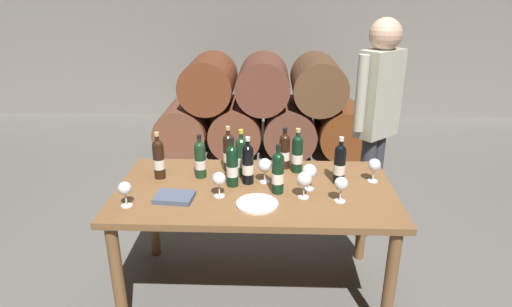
% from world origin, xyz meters
% --- Properties ---
extents(ground_plane, '(14.00, 14.00, 0.00)m').
position_xyz_m(ground_plane, '(0.00, 0.00, 0.00)').
color(ground_plane, '#66635E').
extents(cellar_back_wall, '(10.00, 0.24, 2.80)m').
position_xyz_m(cellar_back_wall, '(0.00, 4.20, 1.40)').
color(cellar_back_wall, gray).
rests_on(cellar_back_wall, ground_plane).
extents(barrel_stack, '(2.49, 0.90, 1.15)m').
position_xyz_m(barrel_stack, '(-0.00, 2.60, 0.53)').
color(barrel_stack, brown).
rests_on(barrel_stack, ground_plane).
extents(dining_table, '(1.70, 0.90, 0.76)m').
position_xyz_m(dining_table, '(0.00, 0.00, 0.67)').
color(dining_table, brown).
rests_on(dining_table, ground_plane).
extents(wine_bottle_0, '(0.07, 0.07, 0.28)m').
position_xyz_m(wine_bottle_0, '(0.19, 0.33, 0.88)').
color(wine_bottle_0, black).
rests_on(wine_bottle_0, dining_table).
extents(wine_bottle_1, '(0.07, 0.07, 0.31)m').
position_xyz_m(wine_bottle_1, '(-0.09, 0.19, 0.89)').
color(wine_bottle_1, '#19381E').
rests_on(wine_bottle_1, dining_table).
extents(wine_bottle_2, '(0.07, 0.07, 0.31)m').
position_xyz_m(wine_bottle_2, '(-0.05, 0.08, 0.89)').
color(wine_bottle_2, black).
rests_on(wine_bottle_2, dining_table).
extents(wine_bottle_3, '(0.07, 0.07, 0.29)m').
position_xyz_m(wine_bottle_3, '(-0.36, 0.16, 0.88)').
color(wine_bottle_3, '#19381E').
rests_on(wine_bottle_3, dining_table).
extents(wine_bottle_4, '(0.07, 0.07, 0.32)m').
position_xyz_m(wine_bottle_4, '(-0.14, 0.04, 0.90)').
color(wine_bottle_4, black).
rests_on(wine_bottle_4, dining_table).
extents(wine_bottle_5, '(0.07, 0.07, 0.31)m').
position_xyz_m(wine_bottle_5, '(-0.62, 0.13, 0.89)').
color(wine_bottle_5, black).
rests_on(wine_bottle_5, dining_table).
extents(wine_bottle_6, '(0.07, 0.07, 0.31)m').
position_xyz_m(wine_bottle_6, '(0.14, -0.05, 0.89)').
color(wine_bottle_6, black).
rests_on(wine_bottle_6, dining_table).
extents(wine_bottle_7, '(0.07, 0.07, 0.31)m').
position_xyz_m(wine_bottle_7, '(0.52, 0.09, 0.89)').
color(wine_bottle_7, black).
rests_on(wine_bottle_7, dining_table).
extents(wine_bottle_8, '(0.07, 0.07, 0.31)m').
position_xyz_m(wine_bottle_8, '(-0.18, 0.27, 0.89)').
color(wine_bottle_8, black).
rests_on(wine_bottle_8, dining_table).
extents(wine_bottle_9, '(0.07, 0.07, 0.30)m').
position_xyz_m(wine_bottle_9, '(0.27, 0.26, 0.89)').
color(wine_bottle_9, black).
rests_on(wine_bottle_9, dining_table).
extents(wine_glass_0, '(0.08, 0.08, 0.15)m').
position_xyz_m(wine_glass_0, '(0.50, -0.15, 0.87)').
color(wine_glass_0, white).
rests_on(wine_glass_0, dining_table).
extents(wine_glass_1, '(0.08, 0.08, 0.15)m').
position_xyz_m(wine_glass_1, '(0.74, 0.12, 0.87)').
color(wine_glass_1, white).
rests_on(wine_glass_1, dining_table).
extents(wine_glass_2, '(0.09, 0.09, 0.16)m').
position_xyz_m(wine_glass_2, '(0.06, 0.09, 0.87)').
color(wine_glass_2, white).
rests_on(wine_glass_2, dining_table).
extents(wine_glass_3, '(0.09, 0.09, 0.16)m').
position_xyz_m(wine_glass_3, '(0.33, -0.00, 0.87)').
color(wine_glass_3, white).
rests_on(wine_glass_3, dining_table).
extents(wine_glass_4, '(0.08, 0.08, 0.16)m').
position_xyz_m(wine_glass_4, '(-0.21, -0.12, 0.87)').
color(wine_glass_4, white).
rests_on(wine_glass_4, dining_table).
extents(wine_glass_5, '(0.08, 0.08, 0.15)m').
position_xyz_m(wine_glass_5, '(-0.72, -0.25, 0.87)').
color(wine_glass_5, white).
rests_on(wine_glass_5, dining_table).
extents(wine_glass_6, '(0.09, 0.09, 0.16)m').
position_xyz_m(wine_glass_6, '(0.29, -0.11, 0.87)').
color(wine_glass_6, white).
rests_on(wine_glass_6, dining_table).
extents(tasting_notebook, '(0.23, 0.18, 0.03)m').
position_xyz_m(tasting_notebook, '(-0.46, -0.16, 0.77)').
color(tasting_notebook, '#4C5670').
rests_on(tasting_notebook, dining_table).
extents(serving_plate, '(0.24, 0.24, 0.01)m').
position_xyz_m(serving_plate, '(0.02, -0.21, 0.77)').
color(serving_plate, white).
rests_on(serving_plate, dining_table).
extents(sommelier_presenting, '(0.40, 0.35, 1.72)m').
position_xyz_m(sommelier_presenting, '(0.89, 0.75, 1.04)').
color(sommelier_presenting, '#383842').
rests_on(sommelier_presenting, ground_plane).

